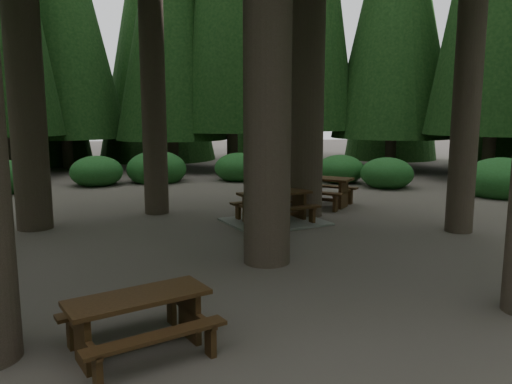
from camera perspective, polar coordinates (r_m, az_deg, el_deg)
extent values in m
plane|color=#554C45|center=(8.90, -3.74, -8.52)|extent=(80.00, 80.00, 0.00)
cube|color=gray|center=(12.32, 2.13, -3.40)|extent=(2.78, 2.55, 0.05)
cube|color=#372110|center=(12.19, 2.15, -0.12)|extent=(1.90, 1.27, 0.06)
cube|color=#372110|center=(12.75, 0.83, -1.05)|extent=(1.75, 0.85, 0.05)
cube|color=#372110|center=(11.74, 3.58, -1.95)|extent=(1.75, 0.85, 0.05)
cube|color=#372110|center=(11.93, -0.82, -2.19)|extent=(0.26, 0.54, 0.71)
cube|color=#372110|center=(11.92, -0.82, -1.92)|extent=(0.57, 1.37, 0.06)
cube|color=#372110|center=(12.62, 4.95, -1.60)|extent=(0.26, 0.54, 0.71)
cube|color=#372110|center=(12.61, 4.95, -1.34)|extent=(0.57, 1.37, 0.06)
cube|color=#372110|center=(12.29, 2.14, -2.70)|extent=(1.41, 0.59, 0.08)
cube|color=#372110|center=(14.57, 7.14, 1.59)|extent=(2.00, 1.74, 0.06)
cube|color=#372110|center=(15.20, 8.02, 0.66)|extent=(1.71, 1.36, 0.05)
cube|color=#372110|center=(14.03, 6.12, -0.01)|extent=(1.71, 1.36, 0.05)
cube|color=#372110|center=(14.93, 4.37, 0.19)|extent=(0.42, 0.52, 0.77)
cube|color=#372110|center=(14.92, 4.37, 0.44)|extent=(0.99, 1.30, 0.06)
cube|color=#372110|center=(14.36, 9.95, -0.27)|extent=(0.42, 0.52, 0.77)
cube|color=#372110|center=(14.35, 9.96, -0.02)|extent=(0.99, 1.30, 0.06)
cube|color=#372110|center=(14.66, 7.09, -0.78)|extent=(1.34, 1.02, 0.09)
cube|color=#372110|center=(5.83, -13.32, -11.64)|extent=(1.67, 1.24, 0.05)
cube|color=#372110|center=(6.39, -14.91, -12.34)|extent=(1.50, 0.89, 0.04)
cube|color=#372110|center=(5.48, -11.24, -15.91)|extent=(1.50, 0.89, 0.04)
cube|color=#372110|center=(5.80, -19.21, -15.67)|extent=(0.28, 0.46, 0.63)
cube|color=#372110|center=(5.78, -19.24, -15.20)|extent=(0.62, 1.16, 0.05)
cube|color=#372110|center=(6.18, -7.61, -13.63)|extent=(0.28, 0.46, 0.63)
cube|color=#372110|center=(6.16, -7.62, -13.18)|extent=(0.62, 1.16, 0.05)
cube|color=#372110|center=(6.03, -13.14, -16.05)|extent=(1.20, 0.64, 0.07)
ellipsoid|color=#235E20|center=(18.07, 26.27, 0.88)|extent=(2.42, 2.42, 1.49)
ellipsoid|color=#235E20|center=(18.64, 14.72, 1.75)|extent=(1.90, 1.90, 1.17)
ellipsoid|color=#235E20|center=(19.60, 9.60, 2.27)|extent=(1.84, 1.84, 1.13)
ellipsoid|color=#235E20|center=(19.93, -1.96, 2.50)|extent=(1.95, 1.95, 1.20)
ellipsoid|color=#235E20|center=(19.86, -11.29, 2.31)|extent=(2.31, 2.31, 1.42)
ellipsoid|color=#235E20|center=(19.51, -17.75, 1.93)|extent=(1.93, 1.93, 1.19)
cone|color=black|center=(30.91, 1.89, 19.13)|extent=(5.34, 5.34, 16.14)
cone|color=black|center=(29.96, -11.59, 19.98)|extent=(6.57, 6.57, 16.86)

